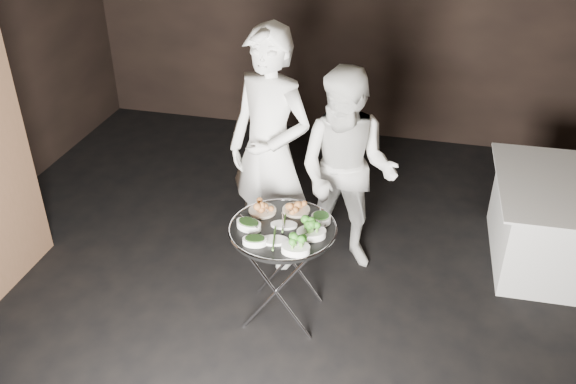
% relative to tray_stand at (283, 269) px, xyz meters
% --- Properties ---
extents(floor, '(6.00, 7.00, 0.05)m').
position_rel_tray_stand_xyz_m(floor, '(0.08, -0.35, -0.44)').
color(floor, black).
rests_on(floor, ground).
extents(wall_back, '(6.00, 0.05, 3.00)m').
position_rel_tray_stand_xyz_m(wall_back, '(0.08, 3.17, 1.08)').
color(wall_back, black).
rests_on(wall_back, floor).
extents(tray_stand, '(0.50, 0.43, 0.74)m').
position_rel_tray_stand_xyz_m(tray_stand, '(0.00, 0.00, 0.00)').
color(tray_stand, silver).
rests_on(tray_stand, floor).
extents(serving_tray, '(0.73, 0.73, 0.04)m').
position_rel_tray_stand_xyz_m(serving_tray, '(-0.00, 0.00, 0.33)').
color(serving_tray, black).
rests_on(serving_tray, tray_stand).
extents(potato_plate_a, '(0.20, 0.20, 0.07)m').
position_rel_tray_stand_xyz_m(potato_plate_a, '(-0.18, 0.16, 0.37)').
color(potato_plate_a, beige).
rests_on(potato_plate_a, serving_tray).
extents(potato_plate_b, '(0.20, 0.20, 0.07)m').
position_rel_tray_stand_xyz_m(potato_plate_b, '(0.04, 0.22, 0.37)').
color(potato_plate_b, beige).
rests_on(potato_plate_b, serving_tray).
extents(greens_bowl, '(0.13, 0.13, 0.08)m').
position_rel_tray_stand_xyz_m(greens_bowl, '(0.23, 0.13, 0.38)').
color(greens_bowl, white).
rests_on(greens_bowl, serving_tray).
extents(asparagus_plate_a, '(0.19, 0.12, 0.04)m').
position_rel_tray_stand_xyz_m(asparagus_plate_a, '(0.00, 0.02, 0.36)').
color(asparagus_plate_a, white).
rests_on(asparagus_plate_a, serving_tray).
extents(asparagus_plate_b, '(0.21, 0.14, 0.04)m').
position_rel_tray_stand_xyz_m(asparagus_plate_b, '(-0.02, -0.16, 0.36)').
color(asparagus_plate_b, white).
rests_on(asparagus_plate_b, serving_tray).
extents(spinach_bowl_a, '(0.21, 0.16, 0.07)m').
position_rel_tray_stand_xyz_m(spinach_bowl_a, '(-0.22, -0.06, 0.38)').
color(spinach_bowl_a, white).
rests_on(spinach_bowl_a, serving_tray).
extents(spinach_bowl_b, '(0.17, 0.13, 0.06)m').
position_rel_tray_stand_xyz_m(spinach_bowl_b, '(-0.13, -0.22, 0.37)').
color(spinach_bowl_b, white).
rests_on(spinach_bowl_b, serving_tray).
extents(broccoli_bowl_a, '(0.23, 0.20, 0.08)m').
position_rel_tray_stand_xyz_m(broccoli_bowl_a, '(0.21, -0.05, 0.38)').
color(broccoli_bowl_a, white).
rests_on(broccoli_bowl_a, serving_tray).
extents(broccoli_bowl_b, '(0.20, 0.15, 0.08)m').
position_rel_tray_stand_xyz_m(broccoli_bowl_b, '(0.14, -0.24, 0.38)').
color(broccoli_bowl_b, white).
rests_on(broccoli_bowl_b, serving_tray).
extents(serving_utensils, '(0.58, 0.43, 0.01)m').
position_rel_tray_stand_xyz_m(serving_utensils, '(0.02, 0.07, 0.39)').
color(serving_utensils, silver).
rests_on(serving_utensils, serving_tray).
extents(waiter_left, '(0.81, 0.67, 1.92)m').
position_rel_tray_stand_xyz_m(waiter_left, '(-0.27, 0.67, 0.54)').
color(waiter_left, white).
rests_on(waiter_left, floor).
extents(waiter_right, '(0.86, 0.71, 1.63)m').
position_rel_tray_stand_xyz_m(waiter_right, '(0.31, 0.75, 0.40)').
color(waiter_right, white).
rests_on(waiter_right, floor).
extents(dining_table, '(1.25, 1.25, 0.71)m').
position_rel_tray_stand_xyz_m(dining_table, '(2.06, 1.14, -0.06)').
color(dining_table, white).
rests_on(dining_table, floor).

